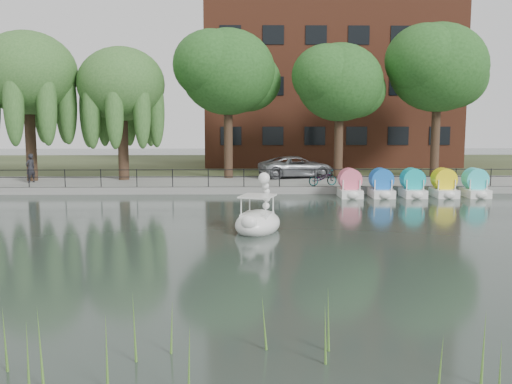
{
  "coord_description": "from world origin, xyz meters",
  "views": [
    {
      "loc": [
        0.06,
        -18.58,
        4.27
      ],
      "look_at": [
        0.5,
        4.0,
        1.3
      ],
      "focal_mm": 40.0,
      "sensor_mm": 36.0,
      "label": 1
    }
  ],
  "objects_px": {
    "bicycle": "(323,177)",
    "pedestrian": "(30,166)",
    "swan_boat": "(258,219)",
    "minivan": "(297,165)"
  },
  "relations": [
    {
      "from": "bicycle",
      "to": "pedestrian",
      "type": "bearing_deg",
      "value": 66.17
    },
    {
      "from": "swan_boat",
      "to": "minivan",
      "type": "bearing_deg",
      "value": 97.57
    },
    {
      "from": "bicycle",
      "to": "swan_boat",
      "type": "bearing_deg",
      "value": 142.79
    },
    {
      "from": "bicycle",
      "to": "swan_boat",
      "type": "distance_m",
      "value": 11.65
    },
    {
      "from": "minivan",
      "to": "swan_boat",
      "type": "relative_size",
      "value": 1.95
    },
    {
      "from": "minivan",
      "to": "swan_boat",
      "type": "xyz_separation_m",
      "value": [
        -2.89,
        -15.53,
        -0.72
      ]
    },
    {
      "from": "bicycle",
      "to": "pedestrian",
      "type": "relative_size",
      "value": 0.87
    },
    {
      "from": "minivan",
      "to": "bicycle",
      "type": "distance_m",
      "value": 4.7
    },
    {
      "from": "bicycle",
      "to": "swan_boat",
      "type": "height_order",
      "value": "swan_boat"
    },
    {
      "from": "minivan",
      "to": "bicycle",
      "type": "height_order",
      "value": "minivan"
    }
  ]
}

